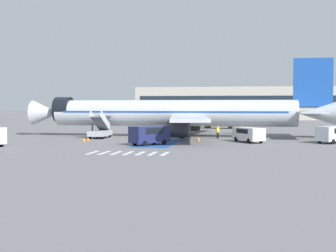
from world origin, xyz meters
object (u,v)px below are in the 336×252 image
object	(u,v)px
ground_crew_0	(218,131)
terminal_building	(260,103)
boarding_stairs_forward	(100,131)
ground_crew_1	(145,131)
service_van_3	(334,133)
traffic_cone_1	(88,139)
traffic_cone_2	(84,139)
service_van_2	(149,134)
ground_crew_2	(190,131)
ground_crew_3	(169,132)
airliner	(178,113)
traffic_cone_0	(198,139)
baggage_cart	(138,138)
fuel_tanker	(227,120)
service_van_1	(248,133)

from	to	relation	value
ground_crew_0	terminal_building	size ratio (longest dim) A/B	0.02
boarding_stairs_forward	ground_crew_1	size ratio (longest dim) A/B	3.20
service_van_3	traffic_cone_1	bearing A→B (deg)	48.92
ground_crew_0	traffic_cone_2	bearing A→B (deg)	168.83
service_van_2	ground_crew_2	size ratio (longest dim) A/B	2.63
ground_crew_3	traffic_cone_2	world-z (taller)	ground_crew_3
ground_crew_2	airliner	bearing A→B (deg)	-163.00
ground_crew_2	traffic_cone_0	bearing A→B (deg)	22.54
traffic_cone_2	airliner	bearing A→B (deg)	46.07
terminal_building	service_van_2	bearing A→B (deg)	-98.52
ground_crew_1	service_van_2	bearing A→B (deg)	150.28
baggage_cart	traffic_cone_1	xyz separation A→B (m)	(-6.05, -2.52, -0.01)
fuel_tanker	traffic_cone_2	distance (m)	40.08
traffic_cone_1	ground_crew_2	bearing A→B (deg)	21.68
traffic_cone_1	ground_crew_3	bearing A→B (deg)	24.92
traffic_cone_0	service_van_2	bearing A→B (deg)	-123.34
airliner	ground_crew_0	bearing A→B (deg)	-114.63
boarding_stairs_forward	service_van_3	xyz separation A→B (m)	(30.85, -3.68, 0.26)
service_van_2	ground_crew_1	distance (m)	11.94
ground_crew_2	traffic_cone_1	size ratio (longest dim) A/B	3.77
service_van_3	ground_crew_2	xyz separation A→B (m)	(-18.08, 3.44, -0.16)
ground_crew_0	ground_crew_1	world-z (taller)	ground_crew_0
traffic_cone_1	service_van_1	bearing A→B (deg)	3.34
ground_crew_0	traffic_cone_2	xyz separation A→B (m)	(-16.48, -8.14, -0.78)
airliner	traffic_cone_1	size ratio (longest dim) A/B	91.57
airliner	service_van_3	bearing A→B (deg)	-112.10
airliner	traffic_cone_0	distance (m)	8.51
fuel_tanker	traffic_cone_1	bearing A→B (deg)	160.45
service_van_1	ground_crew_2	xyz separation A→B (m)	(-7.82, 3.85, -0.04)
service_van_3	ground_crew_2	bearing A→B (deg)	35.16
airliner	service_van_1	world-z (taller)	airliner
ground_crew_1	traffic_cone_2	xyz separation A→B (m)	(-6.23, -7.97, -0.67)
traffic_cone_1	ground_crew_0	bearing A→B (deg)	23.44
airliner	traffic_cone_1	world-z (taller)	airliner
ground_crew_0	terminal_building	world-z (taller)	terminal_building
boarding_stairs_forward	service_van_2	size ratio (longest dim) A/B	1.07
boarding_stairs_forward	ground_crew_1	xyz separation A→B (m)	(6.15, 1.61, -0.04)
ground_crew_3	traffic_cone_0	size ratio (longest dim) A/B	3.35
service_van_2	terminal_building	distance (m)	102.25
service_van_1	ground_crew_0	distance (m)	7.22
traffic_cone_2	fuel_tanker	bearing A→B (deg)	65.84
fuel_tanker	ground_crew_0	xyz separation A→B (m)	(0.08, -28.41, -0.63)
boarding_stairs_forward	fuel_tanker	distance (m)	34.33
ground_crew_1	ground_crew_2	distance (m)	6.87
ground_crew_1	ground_crew_0	bearing A→B (deg)	-133.59
airliner	fuel_tanker	world-z (taller)	airliner
service_van_1	ground_crew_3	distance (m)	11.12
boarding_stairs_forward	terminal_building	world-z (taller)	terminal_building
ground_crew_1	traffic_cone_2	bearing A→B (deg)	97.42
service_van_3	ground_crew_3	bearing A→B (deg)	37.73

